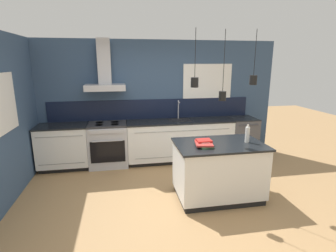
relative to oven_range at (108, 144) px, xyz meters
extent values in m
plane|color=#A87F51|center=(0.98, -1.69, -0.46)|extent=(16.00, 16.00, 0.00)
cube|color=#354C6B|center=(0.98, 0.34, 0.84)|extent=(5.60, 0.06, 2.60)
cube|color=black|center=(0.98, 0.30, 0.67)|extent=(4.42, 0.02, 0.43)
cube|color=white|center=(2.23, 0.30, 1.16)|extent=(1.12, 0.01, 0.96)
cube|color=black|center=(2.23, 0.31, 1.16)|extent=(1.04, 0.01, 0.88)
cube|color=#B5B5BA|center=(0.00, 0.08, 1.18)|extent=(0.80, 0.46, 0.12)
cube|color=#B5B5BA|center=(0.00, 0.17, 1.69)|extent=(0.26, 0.20, 0.90)
cylinder|color=black|center=(1.34, -1.74, 1.81)|extent=(0.01, 0.01, 0.67)
cylinder|color=black|center=(1.34, -1.74, 1.40)|extent=(0.11, 0.11, 0.14)
sphere|color=#F9D18C|center=(1.34, -1.74, 1.40)|extent=(0.06, 0.06, 0.06)
cylinder|color=black|center=(1.81, -1.65, 1.70)|extent=(0.01, 0.01, 0.89)
cylinder|color=black|center=(1.81, -1.65, 1.19)|extent=(0.11, 0.11, 0.14)
sphere|color=#F9D18C|center=(1.81, -1.65, 1.19)|extent=(0.06, 0.06, 0.06)
cylinder|color=black|center=(2.25, -1.73, 1.82)|extent=(0.01, 0.01, 0.65)
cylinder|color=black|center=(2.25, -1.73, 1.42)|extent=(0.11, 0.11, 0.14)
sphere|color=#F9D18C|center=(2.25, -1.73, 1.42)|extent=(0.06, 0.06, 0.06)
cube|color=#354C6B|center=(-1.45, -0.99, 0.84)|extent=(0.06, 3.80, 2.60)
cube|color=white|center=(-1.40, -1.14, 1.09)|extent=(0.01, 0.76, 0.88)
cube|color=black|center=(-1.41, -1.14, 1.09)|extent=(0.01, 0.68, 0.80)
cube|color=black|center=(-0.89, 0.03, -0.41)|extent=(0.95, 0.56, 0.09)
cube|color=white|center=(-0.89, 0.00, 0.03)|extent=(0.98, 0.62, 0.79)
cube|color=gray|center=(-0.89, -0.31, 0.30)|extent=(0.86, 0.01, 0.01)
cube|color=gray|center=(-0.89, -0.31, -0.25)|extent=(0.86, 0.01, 0.01)
cube|color=black|center=(-0.89, 0.00, 0.44)|extent=(1.00, 0.64, 0.03)
cube|color=black|center=(1.54, 0.03, -0.41)|extent=(2.21, 0.56, 0.09)
cube|color=white|center=(1.54, 0.00, 0.03)|extent=(2.28, 0.62, 0.79)
cube|color=gray|center=(1.54, -0.31, 0.30)|extent=(2.01, 0.01, 0.01)
cube|color=gray|center=(1.54, -0.31, -0.25)|extent=(2.01, 0.01, 0.01)
cube|color=black|center=(1.54, 0.00, 0.44)|extent=(2.31, 0.64, 0.03)
cube|color=#262628|center=(1.54, 0.05, 0.45)|extent=(0.48, 0.34, 0.01)
cylinder|color=#B5B5BA|center=(1.54, 0.18, 0.65)|extent=(0.02, 0.02, 0.39)
sphere|color=#B5B5BA|center=(1.54, 0.18, 0.85)|extent=(0.03, 0.03, 0.03)
cylinder|color=#B5B5BA|center=(1.54, 0.12, 0.83)|extent=(0.02, 0.12, 0.02)
cube|color=#B5B5BA|center=(0.00, 0.00, -0.02)|extent=(0.79, 0.62, 0.87)
cube|color=black|center=(0.00, -0.31, -0.06)|extent=(0.68, 0.02, 0.44)
cylinder|color=#B5B5BA|center=(0.00, -0.34, 0.17)|extent=(0.59, 0.02, 0.02)
cube|color=#B5B5BA|center=(0.00, -0.32, 0.36)|extent=(0.68, 0.02, 0.07)
cube|color=#2D2D30|center=(0.00, 0.00, 0.43)|extent=(0.79, 0.60, 0.04)
cylinder|color=black|center=(-0.16, 0.11, 0.45)|extent=(0.17, 0.17, 0.00)
cylinder|color=black|center=(0.16, 0.11, 0.45)|extent=(0.17, 0.17, 0.00)
cylinder|color=black|center=(-0.16, -0.10, 0.45)|extent=(0.17, 0.17, 0.00)
cylinder|color=black|center=(0.16, -0.10, 0.45)|extent=(0.17, 0.17, 0.00)
cube|color=#4C4C51|center=(2.98, 0.00, -0.01)|extent=(0.60, 0.62, 0.89)
cube|color=black|center=(2.98, 0.00, 0.44)|extent=(0.60, 0.62, 0.02)
cylinder|color=#4C4C51|center=(2.98, -0.33, 0.36)|extent=(0.45, 0.02, 0.02)
cube|color=black|center=(1.78, -1.70, -0.41)|extent=(1.27, 0.81, 0.09)
cube|color=white|center=(1.78, -1.70, 0.03)|extent=(1.32, 0.85, 0.79)
cube|color=black|center=(1.78, -1.70, 0.44)|extent=(1.37, 0.90, 0.03)
cylinder|color=silver|center=(2.22, -1.72, 0.58)|extent=(0.07, 0.07, 0.25)
cylinder|color=silver|center=(2.22, -1.72, 0.73)|extent=(0.03, 0.03, 0.06)
cylinder|color=#262628|center=(2.22, -1.72, 0.76)|extent=(0.03, 0.03, 0.01)
cube|color=#4C7F4C|center=(1.50, -1.80, 0.47)|extent=(0.21, 0.29, 0.03)
cube|color=#B2332D|center=(1.49, -1.78, 0.50)|extent=(0.30, 0.35, 0.03)
cube|color=red|center=(1.51, -1.74, 0.50)|extent=(0.22, 0.18, 0.08)
cube|color=white|center=(1.51, -1.83, 0.50)|extent=(0.13, 0.01, 0.04)
camera|label=1|loc=(0.29, -5.38, 1.69)|focal=28.00mm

